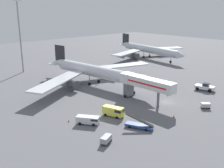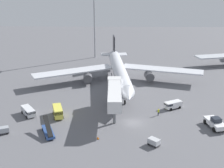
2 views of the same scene
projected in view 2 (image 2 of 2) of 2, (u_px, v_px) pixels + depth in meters
name	position (u px, v px, depth m)	size (l,w,h in m)	color
ground_plane	(133.00, 123.00, 68.20)	(300.00, 300.00, 0.00)	slate
airplane_at_gate	(119.00, 70.00, 92.60)	(53.46, 48.90, 11.71)	silver
jet_bridge	(115.00, 93.00, 71.19)	(3.51, 17.46, 7.13)	silver
pushback_tug	(215.00, 123.00, 65.65)	(3.90, 6.31, 2.45)	white
belt_loader_truck	(48.00, 131.00, 62.85)	(4.04, 6.41, 3.04)	#2D4C8E
service_van_rear_left	(58.00, 111.00, 70.76)	(3.37, 5.55, 2.39)	#E5DB4C
service_van_mid_center	(173.00, 105.00, 75.47)	(4.85, 3.77, 1.84)	white
service_van_near_left	(28.00, 111.00, 71.65)	(4.57, 5.37, 1.83)	silver
baggage_cart_near_center	(2.00, 130.00, 63.01)	(3.09, 2.32, 1.44)	#38383D
baggage_cart_far_left	(154.00, 142.00, 58.55)	(2.58, 2.55, 1.43)	#38383D
ground_crew_worker_foreground	(158.00, 112.00, 71.56)	(0.47, 0.47, 1.78)	#1E2333
safety_cone_alpha	(98.00, 138.00, 61.01)	(0.49, 0.49, 0.75)	black
safety_cone_bravo	(23.00, 107.00, 75.85)	(0.39, 0.39, 0.59)	black
apron_light_mast	(94.00, 10.00, 119.85)	(2.40, 2.40, 28.65)	#93969B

